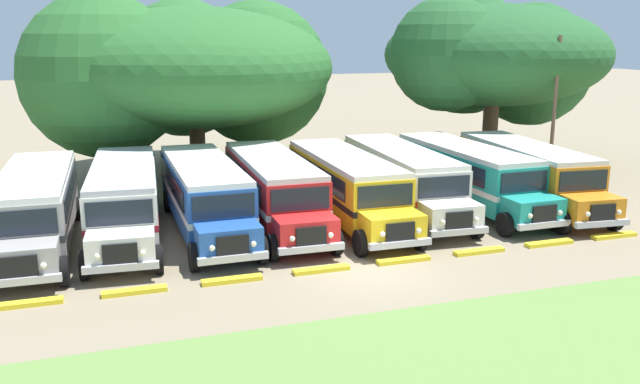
{
  "coord_description": "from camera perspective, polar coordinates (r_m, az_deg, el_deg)",
  "views": [
    {
      "loc": [
        -8.29,
        -19.79,
        7.9
      ],
      "look_at": [
        0.0,
        5.17,
        1.6
      ],
      "focal_mm": 36.9,
      "sensor_mm": 36.0,
      "label": 1
    }
  ],
  "objects": [
    {
      "name": "parked_bus_slot_0",
      "position": [
        27.32,
        -23.4,
        -1.03
      ],
      "size": [
        2.83,
        10.86,
        2.82
      ],
      "rotation": [
        0.0,
        0.0,
        -1.59
      ],
      "color": "#9E9993",
      "rests_on": "ground_plane"
    },
    {
      "name": "secondary_tree",
      "position": [
        43.57,
        14.6,
        11.29
      ],
      "size": [
        15.17,
        14.5,
        10.72
      ],
      "color": "brown",
      "rests_on": "ground_plane"
    },
    {
      "name": "curb_wheelstop_0",
      "position": [
        21.77,
        -24.02,
        -8.83
      ],
      "size": [
        2.0,
        0.36,
        0.15
      ],
      "primitive_type": "cube",
      "color": "yellow",
      "rests_on": "ground_plane"
    },
    {
      "name": "parked_bus_slot_7",
      "position": [
        32.8,
        17.53,
        1.73
      ],
      "size": [
        3.51,
        10.97,
        2.82
      ],
      "rotation": [
        0.0,
        0.0,
        -1.66
      ],
      "color": "orange",
      "rests_on": "ground_plane"
    },
    {
      "name": "curb_wheelstop_4",
      "position": [
        23.75,
        7.25,
        -5.87
      ],
      "size": [
        2.0,
        0.36,
        0.15
      ],
      "primitive_type": "cube",
      "color": "yellow",
      "rests_on": "ground_plane"
    },
    {
      "name": "parked_bus_slot_5",
      "position": [
        30.37,
        7.13,
        1.36
      ],
      "size": [
        3.17,
        10.91,
        2.82
      ],
      "rotation": [
        0.0,
        0.0,
        -1.62
      ],
      "color": "silver",
      "rests_on": "ground_plane"
    },
    {
      "name": "parked_bus_slot_3",
      "position": [
        28.19,
        -4.06,
        0.48
      ],
      "size": [
        2.87,
        10.86,
        2.82
      ],
      "rotation": [
        0.0,
        0.0,
        -1.59
      ],
      "color": "red",
      "rests_on": "ground_plane"
    },
    {
      "name": "curb_wheelstop_1",
      "position": [
        21.63,
        -15.78,
        -8.27
      ],
      "size": [
        2.0,
        0.36,
        0.15
      ],
      "primitive_type": "cube",
      "color": "yellow",
      "rests_on": "ground_plane"
    },
    {
      "name": "curb_wheelstop_5",
      "position": [
        25.19,
        13.63,
        -5.02
      ],
      "size": [
        2.0,
        0.36,
        0.15
      ],
      "primitive_type": "cube",
      "color": "yellow",
      "rests_on": "ground_plane"
    },
    {
      "name": "broad_shade_tree",
      "position": [
        38.58,
        -11.2,
        10.34
      ],
      "size": [
        17.28,
        16.98,
        10.1
      ],
      "color": "brown",
      "rests_on": "ground_plane"
    },
    {
      "name": "curb_wheelstop_2",
      "position": [
        21.93,
        -7.63,
        -7.56
      ],
      "size": [
        2.0,
        0.36,
        0.15
      ],
      "primitive_type": "cube",
      "color": "yellow",
      "rests_on": "ground_plane"
    },
    {
      "name": "parked_bus_slot_4",
      "position": [
        28.64,
        2.28,
        0.71
      ],
      "size": [
        2.82,
        10.86,
        2.82
      ],
      "rotation": [
        0.0,
        0.0,
        -1.59
      ],
      "color": "yellow",
      "rests_on": "ground_plane"
    },
    {
      "name": "curb_wheelstop_6",
      "position": [
        26.91,
        19.25,
        -4.21
      ],
      "size": [
        2.0,
        0.36,
        0.15
      ],
      "primitive_type": "cube",
      "color": "yellow",
      "rests_on": "ground_plane"
    },
    {
      "name": "parked_bus_slot_6",
      "position": [
        31.71,
        12.65,
        1.65
      ],
      "size": [
        2.8,
        10.85,
        2.82
      ],
      "rotation": [
        0.0,
        0.0,
        -1.56
      ],
      "color": "teal",
      "rests_on": "ground_plane"
    },
    {
      "name": "utility_pole",
      "position": [
        37.09,
        19.68,
        6.97
      ],
      "size": [
        1.8,
        0.2,
        7.89
      ],
      "color": "brown",
      "rests_on": "ground_plane"
    },
    {
      "name": "parked_bus_slot_2",
      "position": [
        27.49,
        -9.99,
        -0.02
      ],
      "size": [
        2.75,
        10.85,
        2.82
      ],
      "rotation": [
        0.0,
        0.0,
        -1.56
      ],
      "color": "#23519E",
      "rests_on": "ground_plane"
    },
    {
      "name": "ground_plane",
      "position": [
        22.86,
        4.12,
        -6.78
      ],
      "size": [
        220.0,
        220.0,
        0.0
      ],
      "primitive_type": "plane",
      "color": "#84755B"
    },
    {
      "name": "curb_wheelstop_7",
      "position": [
        28.86,
        24.14,
        -3.48
      ],
      "size": [
        2.0,
        0.36,
        0.15
      ],
      "primitive_type": "cube",
      "color": "yellow",
      "rests_on": "ground_plane"
    },
    {
      "name": "parked_bus_slot_1",
      "position": [
        27.48,
        -16.61,
        -0.4
      ],
      "size": [
        3.3,
        10.93,
        2.82
      ],
      "rotation": [
        0.0,
        0.0,
        -1.64
      ],
      "color": "silver",
      "rests_on": "ground_plane"
    },
    {
      "name": "curb_wheelstop_3",
      "position": [
        22.65,
        0.12,
        -6.74
      ],
      "size": [
        2.0,
        0.36,
        0.15
      ],
      "primitive_type": "cube",
      "color": "yellow",
      "rests_on": "ground_plane"
    }
  ]
}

